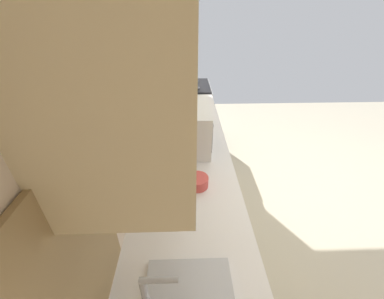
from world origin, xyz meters
name	(u,v)px	position (x,y,z in m)	size (l,w,h in m)	color
ground_plane	(312,213)	(0.00, 0.00, 0.00)	(6.04, 6.04, 0.00)	beige
wall_back	(135,95)	(0.00, 1.66, 1.29)	(3.89, 0.12, 2.57)	beige
counter_run	(187,218)	(-0.43, 1.30, 0.46)	(2.91, 0.64, 0.92)	beige
upper_cabinets	(153,25)	(-0.43, 1.44, 1.77)	(1.78, 0.32, 0.63)	beige
window_back_wall	(80,257)	(-1.26, 1.59, 1.29)	(0.45, 0.02, 0.59)	#997A4C
oven_range	(186,118)	(1.34, 1.28, 0.47)	(0.62, 0.65, 1.10)	#B7BABF
microwave	(183,127)	(-0.10, 1.32, 1.08)	(0.46, 0.39, 0.32)	white
bowl	(197,181)	(-0.57, 1.24, 0.95)	(0.13, 0.13, 0.06)	#D84C47
kettle	(192,110)	(0.38, 1.24, 1.00)	(0.20, 0.15, 0.19)	black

